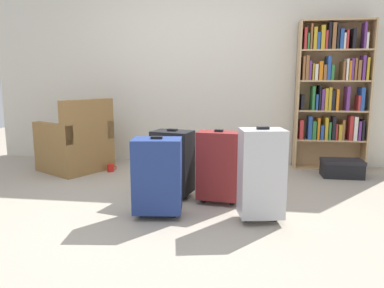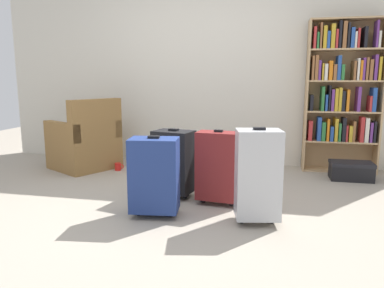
{
  "view_description": "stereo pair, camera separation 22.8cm",
  "coord_description": "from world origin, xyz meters",
  "px_view_note": "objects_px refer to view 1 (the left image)",
  "views": [
    {
      "loc": [
        0.69,
        -3.01,
        1.15
      ],
      "look_at": [
        0.22,
        0.29,
        0.55
      ],
      "focal_mm": 34.37,
      "sensor_mm": 36.0,
      "label": 1
    },
    {
      "loc": [
        0.91,
        -2.97,
        1.15
      ],
      "look_at": [
        0.22,
        0.29,
        0.55
      ],
      "focal_mm": 34.37,
      "sensor_mm": 36.0,
      "label": 2
    }
  ],
  "objects_px": {
    "armchair": "(77,145)",
    "mug": "(111,168)",
    "suitcase_black": "(173,162)",
    "suitcase_navy_blue": "(157,175)",
    "bookshelf": "(331,90)",
    "storage_box": "(342,168)",
    "suitcase_silver": "(261,173)",
    "suitcase_dark_red": "(218,166)"
  },
  "relations": [
    {
      "from": "armchair",
      "to": "mug",
      "type": "bearing_deg",
      "value": -3.11
    },
    {
      "from": "armchair",
      "to": "suitcase_black",
      "type": "height_order",
      "value": "armchair"
    },
    {
      "from": "suitcase_navy_blue",
      "to": "bookshelf",
      "type": "bearing_deg",
      "value": 47.83
    },
    {
      "from": "bookshelf",
      "to": "suitcase_black",
      "type": "relative_size",
      "value": 2.74
    },
    {
      "from": "storage_box",
      "to": "suitcase_navy_blue",
      "type": "bearing_deg",
      "value": -140.33
    },
    {
      "from": "armchair",
      "to": "suitcase_black",
      "type": "xyz_separation_m",
      "value": [
        1.4,
        -0.87,
        0.03
      ]
    },
    {
      "from": "storage_box",
      "to": "suitcase_silver",
      "type": "xyz_separation_m",
      "value": [
        -1.01,
        -1.52,
        0.29
      ]
    },
    {
      "from": "armchair",
      "to": "mug",
      "type": "xyz_separation_m",
      "value": [
        0.44,
        -0.02,
        -0.27
      ]
    },
    {
      "from": "suitcase_black",
      "to": "armchair",
      "type": "bearing_deg",
      "value": 148.08
    },
    {
      "from": "mug",
      "to": "suitcase_black",
      "type": "xyz_separation_m",
      "value": [
        0.95,
        -0.85,
        0.3
      ]
    },
    {
      "from": "bookshelf",
      "to": "suitcase_dark_red",
      "type": "distance_m",
      "value": 2.12
    },
    {
      "from": "armchair",
      "to": "suitcase_silver",
      "type": "bearing_deg",
      "value": -32.12
    },
    {
      "from": "mug",
      "to": "suitcase_silver",
      "type": "distance_m",
      "value": 2.27
    },
    {
      "from": "suitcase_black",
      "to": "suitcase_dark_red",
      "type": "bearing_deg",
      "value": -17.64
    },
    {
      "from": "suitcase_dark_red",
      "to": "suitcase_black",
      "type": "bearing_deg",
      "value": 162.36
    },
    {
      "from": "armchair",
      "to": "suitcase_dark_red",
      "type": "bearing_deg",
      "value": -28.72
    },
    {
      "from": "storage_box",
      "to": "suitcase_silver",
      "type": "height_order",
      "value": "suitcase_silver"
    },
    {
      "from": "bookshelf",
      "to": "suitcase_black",
      "type": "height_order",
      "value": "bookshelf"
    },
    {
      "from": "mug",
      "to": "suitcase_silver",
      "type": "bearing_deg",
      "value": -37.64
    },
    {
      "from": "storage_box",
      "to": "bookshelf",
      "type": "bearing_deg",
      "value": 101.81
    },
    {
      "from": "mug",
      "to": "suitcase_dark_red",
      "type": "xyz_separation_m",
      "value": [
        1.41,
        -0.99,
        0.31
      ]
    },
    {
      "from": "storage_box",
      "to": "suitcase_dark_red",
      "type": "relative_size",
      "value": 0.67
    },
    {
      "from": "suitcase_dark_red",
      "to": "mug",
      "type": "bearing_deg",
      "value": 144.86
    },
    {
      "from": "armchair",
      "to": "storage_box",
      "type": "xyz_separation_m",
      "value": [
        3.23,
        0.12,
        -0.21
      ]
    },
    {
      "from": "bookshelf",
      "to": "storage_box",
      "type": "distance_m",
      "value": 0.99
    },
    {
      "from": "mug",
      "to": "suitcase_silver",
      "type": "height_order",
      "value": "suitcase_silver"
    },
    {
      "from": "armchair",
      "to": "suitcase_silver",
      "type": "height_order",
      "value": "armchair"
    },
    {
      "from": "mug",
      "to": "suitcase_black",
      "type": "relative_size",
      "value": 0.18
    },
    {
      "from": "mug",
      "to": "suitcase_black",
      "type": "height_order",
      "value": "suitcase_black"
    },
    {
      "from": "mug",
      "to": "suitcase_dark_red",
      "type": "distance_m",
      "value": 1.75
    },
    {
      "from": "bookshelf",
      "to": "armchair",
      "type": "bearing_deg",
      "value": -170.32
    },
    {
      "from": "armchair",
      "to": "suitcase_navy_blue",
      "type": "bearing_deg",
      "value": -45.86
    },
    {
      "from": "storage_box",
      "to": "mug",
      "type": "bearing_deg",
      "value": -176.99
    },
    {
      "from": "armchair",
      "to": "storage_box",
      "type": "relative_size",
      "value": 2.04
    },
    {
      "from": "armchair",
      "to": "storage_box",
      "type": "bearing_deg",
      "value": 2.17
    },
    {
      "from": "suitcase_navy_blue",
      "to": "suitcase_dark_red",
      "type": "bearing_deg",
      "value": 40.07
    },
    {
      "from": "bookshelf",
      "to": "mug",
      "type": "height_order",
      "value": "bookshelf"
    },
    {
      "from": "bookshelf",
      "to": "suitcase_dark_red",
      "type": "bearing_deg",
      "value": -129.77
    },
    {
      "from": "storage_box",
      "to": "suitcase_silver",
      "type": "bearing_deg",
      "value": -123.64
    },
    {
      "from": "suitcase_silver",
      "to": "bookshelf",
      "type": "bearing_deg",
      "value": 64.46
    },
    {
      "from": "mug",
      "to": "bookshelf",
      "type": "bearing_deg",
      "value": 11.73
    },
    {
      "from": "mug",
      "to": "suitcase_black",
      "type": "distance_m",
      "value": 1.31
    }
  ]
}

